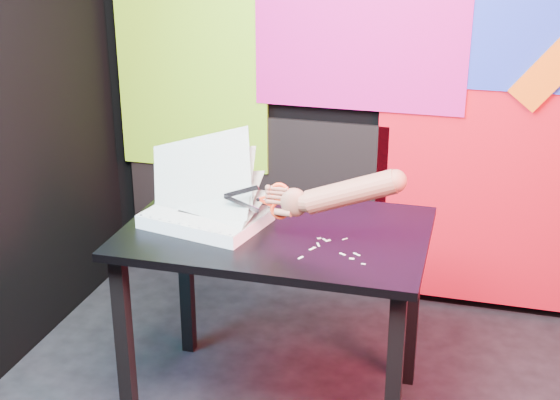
% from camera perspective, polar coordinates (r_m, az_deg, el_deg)
% --- Properties ---
extents(room, '(3.01, 3.01, 2.71)m').
position_cam_1_polar(room, '(2.04, 5.66, 7.02)').
color(room, black).
rests_on(room, ground).
extents(backdrop, '(2.88, 0.05, 2.08)m').
position_cam_1_polar(backdrop, '(3.54, 10.68, 6.33)').
color(backdrop, red).
rests_on(backdrop, ground).
extents(work_table, '(1.08, 0.73, 0.75)m').
position_cam_1_polar(work_table, '(2.81, -0.28, -4.09)').
color(work_table, black).
rests_on(work_table, ground).
extents(printout_stack, '(0.48, 0.37, 0.38)m').
position_cam_1_polar(printout_stack, '(2.81, -5.45, -1.10)').
color(printout_stack, white).
rests_on(printout_stack, work_table).
extents(scissors, '(0.23, 0.02, 0.13)m').
position_cam_1_polar(scissors, '(2.64, -0.37, -0.05)').
color(scissors, silver).
rests_on(scissors, printout_stack).
extents(hand_forearm, '(0.46, 0.09, 0.20)m').
position_cam_1_polar(hand_forearm, '(2.58, 4.50, 0.48)').
color(hand_forearm, brown).
rests_on(hand_forearm, work_table).
extents(paper_clippings, '(0.22, 0.21, 0.00)m').
position_cam_1_polar(paper_clippings, '(2.61, 3.71, -3.59)').
color(paper_clippings, '#EAEACD').
rests_on(paper_clippings, work_table).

